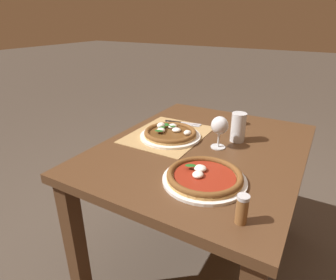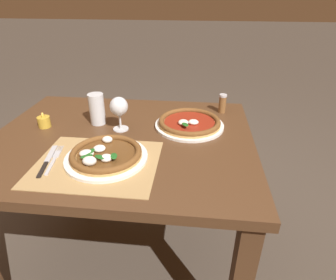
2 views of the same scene
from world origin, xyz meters
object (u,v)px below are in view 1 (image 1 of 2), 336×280
(pizza_far, at_px, (204,177))
(wine_glass, at_px, (220,127))
(pizza_near, at_px, (170,133))
(pepper_shaker, at_px, (242,209))
(knife, at_px, (183,123))
(pint_glass, at_px, (238,128))
(fork, at_px, (183,124))
(votive_candle, at_px, (239,120))

(pizza_far, relative_size, wine_glass, 2.06)
(pizza_near, relative_size, pepper_shaker, 3.20)
(pizza_near, height_order, knife, pizza_near)
(pint_glass, height_order, knife, pint_glass)
(pint_glass, distance_m, fork, 0.35)
(pizza_far, xyz_separation_m, pint_glass, (-0.43, -0.01, 0.05))
(pizza_near, distance_m, pint_glass, 0.34)
(pizza_near, relative_size, pint_glass, 2.14)
(pizza_far, xyz_separation_m, votive_candle, (-0.67, -0.07, 0.00))
(pizza_far, bearing_deg, pint_glass, -178.80)
(pint_glass, distance_m, votive_candle, 0.25)
(knife, bearing_deg, votive_candle, 118.87)
(pint_glass, distance_m, pepper_shaker, 0.62)
(knife, bearing_deg, pint_glass, 76.81)
(pizza_far, relative_size, knife, 1.49)
(pizza_near, height_order, wine_glass, wine_glass)
(pint_glass, xyz_separation_m, fork, (-0.06, -0.33, -0.06))
(pizza_near, xyz_separation_m, wine_glass, (-0.01, 0.26, 0.08))
(votive_candle, bearing_deg, fork, -56.86)
(pint_glass, bearing_deg, votive_candle, -164.38)
(fork, bearing_deg, pizza_far, 34.99)
(wine_glass, bearing_deg, pizza_near, -87.77)
(pizza_far, distance_m, pepper_shaker, 0.25)
(wine_glass, distance_m, votive_candle, 0.37)
(pizza_far, distance_m, knife, 0.62)
(pizza_near, xyz_separation_m, votive_candle, (-0.37, 0.24, 0.00))
(pizza_far, bearing_deg, fork, -145.01)
(pizza_far, distance_m, votive_candle, 0.67)
(fork, distance_m, pepper_shaker, 0.84)
(pizza_far, xyz_separation_m, knife, (-0.51, -0.35, -0.01))
(fork, bearing_deg, pint_glass, 79.90)
(fork, distance_m, knife, 0.02)
(pizza_near, xyz_separation_m, knife, (-0.21, -0.04, -0.02))
(knife, bearing_deg, wine_glass, 55.20)
(wine_glass, distance_m, fork, 0.35)
(fork, bearing_deg, pepper_shaker, 39.23)
(pint_glass, height_order, fork, pint_glass)
(knife, bearing_deg, pizza_far, 34.69)
(fork, relative_size, votive_candle, 2.78)
(pizza_near, distance_m, pepper_shaker, 0.68)
(votive_candle, bearing_deg, knife, -61.13)
(pizza_near, height_order, votive_candle, votive_candle)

